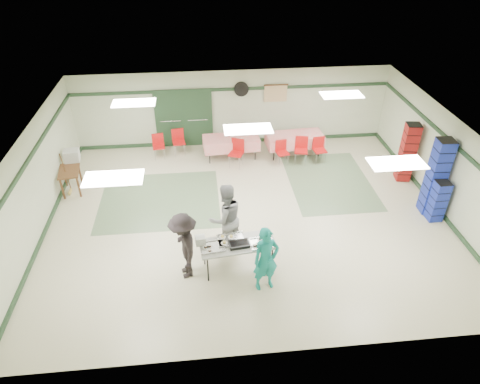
{
  "coord_description": "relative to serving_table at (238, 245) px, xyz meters",
  "views": [
    {
      "loc": [
        -1.18,
        -9.6,
        7.31
      ],
      "look_at": [
        -0.23,
        -0.3,
        1.01
      ],
      "focal_mm": 32.0,
      "sensor_mm": 36.0,
      "label": 1
    }
  ],
  "objects": [
    {
      "name": "floor",
      "position": [
        0.46,
        2.06,
        -0.71
      ],
      "size": [
        11.0,
        11.0,
        0.0
      ],
      "primitive_type": "plane",
      "color": "#BDB598",
      "rests_on": "ground"
    },
    {
      "name": "ceiling",
      "position": [
        0.46,
        2.06,
        1.99
      ],
      "size": [
        11.0,
        11.0,
        0.0
      ],
      "primitive_type": "plane",
      "rotation": [
        3.14,
        0.0,
        0.0
      ],
      "color": "white",
      "rests_on": "wall_back"
    },
    {
      "name": "wall_back",
      "position": [
        0.46,
        6.56,
        0.64
      ],
      "size": [
        11.0,
        0.0,
        11.0
      ],
      "primitive_type": "plane",
      "rotation": [
        1.57,
        0.0,
        0.0
      ],
      "color": "beige",
      "rests_on": "floor"
    },
    {
      "name": "wall_front",
      "position": [
        0.46,
        -2.44,
        0.64
      ],
      "size": [
        11.0,
        0.0,
        11.0
      ],
      "primitive_type": "plane",
      "rotation": [
        -1.57,
        0.0,
        0.0
      ],
      "color": "beige",
      "rests_on": "floor"
    },
    {
      "name": "wall_left",
      "position": [
        -5.04,
        2.06,
        0.64
      ],
      "size": [
        0.0,
        9.0,
        9.0
      ],
      "primitive_type": "plane",
      "rotation": [
        1.57,
        0.0,
        1.57
      ],
      "color": "beige",
      "rests_on": "floor"
    },
    {
      "name": "wall_right",
      "position": [
        5.96,
        2.06,
        0.64
      ],
      "size": [
        0.0,
        9.0,
        9.0
      ],
      "primitive_type": "plane",
      "rotation": [
        1.57,
        0.0,
        -1.57
      ],
      "color": "beige",
      "rests_on": "floor"
    },
    {
      "name": "trim_back",
      "position": [
        0.46,
        6.53,
        1.34
      ],
      "size": [
        11.0,
        0.06,
        0.1
      ],
      "primitive_type": "cube",
      "color": "#1F3A22",
      "rests_on": "wall_back"
    },
    {
      "name": "baseboard_back",
      "position": [
        0.46,
        6.53,
        -0.65
      ],
      "size": [
        11.0,
        0.06,
        0.12
      ],
      "primitive_type": "cube",
      "color": "#1F3A22",
      "rests_on": "floor"
    },
    {
      "name": "trim_left",
      "position": [
        -5.01,
        2.06,
        1.34
      ],
      "size": [
        0.06,
        9.0,
        0.1
      ],
      "primitive_type": "cube",
      "rotation": [
        0.0,
        0.0,
        1.57
      ],
      "color": "#1F3A22",
      "rests_on": "wall_back"
    },
    {
      "name": "baseboard_left",
      "position": [
        -5.01,
        2.06,
        -0.65
      ],
      "size": [
        0.06,
        9.0,
        0.12
      ],
      "primitive_type": "cube",
      "rotation": [
        0.0,
        0.0,
        1.57
      ],
      "color": "#1F3A22",
      "rests_on": "floor"
    },
    {
      "name": "trim_right",
      "position": [
        5.93,
        2.06,
        1.34
      ],
      "size": [
        0.06,
        9.0,
        0.1
      ],
      "primitive_type": "cube",
      "rotation": [
        0.0,
        0.0,
        1.57
      ],
      "color": "#1F3A22",
      "rests_on": "wall_back"
    },
    {
      "name": "baseboard_right",
      "position": [
        5.93,
        2.06,
        -0.65
      ],
      "size": [
        0.06,
        9.0,
        0.12
      ],
      "primitive_type": "cube",
      "rotation": [
        0.0,
        0.0,
        1.57
      ],
      "color": "#1F3A22",
      "rests_on": "floor"
    },
    {
      "name": "green_patch_a",
      "position": [
        -2.04,
        3.06,
        -0.71
      ],
      "size": [
        3.5,
        3.0,
        0.01
      ],
      "primitive_type": "cube",
      "color": "#647D5B",
      "rests_on": "floor"
    },
    {
      "name": "green_patch_b",
      "position": [
        3.26,
        3.56,
        -0.71
      ],
      "size": [
        2.5,
        3.5,
        0.01
      ],
      "primitive_type": "cube",
      "color": "#647D5B",
      "rests_on": "floor"
    },
    {
      "name": "double_door_left",
      "position": [
        -1.74,
        6.5,
        0.34
      ],
      "size": [
        0.9,
        0.06,
        2.1
      ],
      "primitive_type": "cube",
      "color": "gray",
      "rests_on": "floor"
    },
    {
      "name": "double_door_right",
      "position": [
        -0.79,
        6.5,
        0.34
      ],
      "size": [
        0.9,
        0.06,
        2.1
      ],
      "primitive_type": "cube",
      "color": "gray",
      "rests_on": "floor"
    },
    {
      "name": "door_frame",
      "position": [
        -1.27,
        6.48,
        0.34
      ],
      "size": [
        2.0,
        0.03,
        2.15
      ],
      "primitive_type": "cube",
      "color": "#1F3A22",
      "rests_on": "floor"
    },
    {
      "name": "wall_fan",
      "position": [
        0.76,
        6.5,
        1.34
      ],
      "size": [
        0.5,
        0.1,
        0.5
      ],
      "primitive_type": "cylinder",
      "rotation": [
        1.57,
        0.0,
        0.0
      ],
      "color": "black",
      "rests_on": "wall_back"
    },
    {
      "name": "scroll_banner",
      "position": [
        1.96,
        6.5,
        1.14
      ],
      "size": [
        0.8,
        0.02,
        0.6
      ],
      "primitive_type": "cube",
      "color": "#CBB87F",
      "rests_on": "wall_back"
    },
    {
      "name": "serving_table",
      "position": [
        0.0,
        0.0,
        0.0
      ],
      "size": [
        1.84,
        0.92,
        0.76
      ],
      "rotation": [
        0.0,
        0.0,
        0.12
      ],
      "color": "#9F9F9A",
      "rests_on": "floor"
    },
    {
      "name": "sheet_tray_right",
      "position": [
        0.57,
        -0.07,
        0.06
      ],
      "size": [
        0.6,
        0.48,
        0.02
      ],
      "primitive_type": "cube",
      "rotation": [
        0.0,
        0.0,
        0.12
      ],
      "color": "silver",
      "rests_on": "serving_table"
    },
    {
      "name": "sheet_tray_mid",
      "position": [
        -0.15,
        0.12,
        0.06
      ],
      "size": [
        0.66,
        0.53,
        0.02
      ],
      "primitive_type": "cube",
      "rotation": [
        0.0,
        0.0,
        0.12
      ],
      "color": "silver",
      "rests_on": "serving_table"
    },
    {
      "name": "sheet_tray_left",
      "position": [
        -0.59,
        -0.09,
        0.06
      ],
      "size": [
        0.6,
        0.48,
        0.02
      ],
      "primitive_type": "cube",
      "rotation": [
        0.0,
        0.0,
        0.12
      ],
      "color": "silver",
      "rests_on": "serving_table"
    },
    {
      "name": "baking_pan",
      "position": [
        0.02,
        -0.08,
        0.09
      ],
      "size": [
        0.5,
        0.34,
        0.08
      ],
      "primitive_type": "cube",
      "rotation": [
        0.0,
        0.0,
        0.12
      ],
      "color": "black",
      "rests_on": "serving_table"
    },
    {
      "name": "foam_box_stack",
      "position": [
        -0.86,
        0.07,
        0.15
      ],
      "size": [
        0.25,
        0.23,
        0.21
      ],
      "primitive_type": "cube",
      "rotation": [
        0.0,
        0.0,
        0.12
      ],
      "color": "white",
      "rests_on": "serving_table"
    },
    {
      "name": "volunteer_teal",
      "position": [
        0.56,
        -0.67,
        0.11
      ],
      "size": [
        0.67,
        0.52,
        1.64
      ],
      "primitive_type": "imported",
      "rotation": [
        0.0,
        0.0,
        0.24
      ],
      "color": "teal",
      "rests_on": "floor"
    },
    {
      "name": "volunteer_grey",
      "position": [
        -0.22,
        0.78,
        0.22
      ],
      "size": [
        1.1,
        1.0,
        1.86
      ],
      "primitive_type": "imported",
      "rotation": [
        0.0,
        0.0,
        3.53
      ],
      "color": "gray",
      "rests_on": "floor"
    },
    {
      "name": "volunteer_dark",
      "position": [
        -1.24,
        -0.09,
        0.15
      ],
      "size": [
        0.83,
        1.21,
        1.72
      ],
      "primitive_type": "imported",
      "rotation": [
        0.0,
        0.0,
        -1.39
      ],
      "color": "black",
      "rests_on": "floor"
    },
    {
      "name": "dining_table_a",
      "position": [
        2.51,
        5.45,
        -0.14
      ],
      "size": [
        1.98,
        0.99,
        0.77
      ],
      "rotation": [
        0.0,
        0.0,
        0.07
      ],
      "color": "red",
      "rests_on": "floor"
    },
    {
      "name": "dining_table_b",
      "position": [
        0.31,
        5.45,
        -0.14
      ],
      "size": [
        1.92,
        0.95,
        0.77
      ],
      "rotation": [
        0.0,
        0.0,
        0.06
      ],
      "color": "red",
      "rests_on": "floor"
    },
    {
      "name": "chair_a",
      "position": [
        2.62,
        4.89,
        -0.15
      ],
      "size": [
        0.51,
        0.51,
        0.92
      ],
      "rotation": [
        0.0,
        0.0,
        -0.22
      ],
      "color": "red",
      "rests_on": "floor"
    },
    {
      "name": "chair_b",
      "position": [
        1.95,
        4.88,
        -0.21
      ],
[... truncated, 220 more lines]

